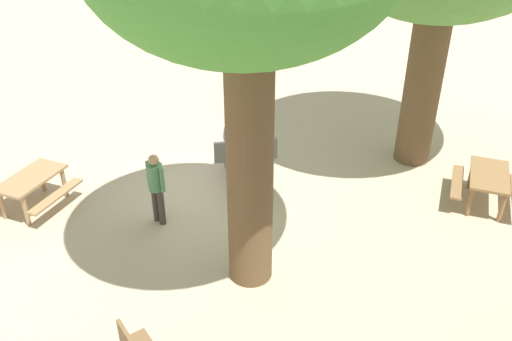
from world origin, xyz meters
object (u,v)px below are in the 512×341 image
at_px(picnic_table_near, 32,184).
at_px(picnic_table_far, 488,181).
at_px(person_handler, 156,184).
at_px(elephant, 242,144).

height_order(picnic_table_near, picnic_table_far, same).
bearing_deg(picnic_table_far, person_handler, -64.08).
relative_size(elephant, person_handler, 1.27).
height_order(elephant, person_handler, person_handler).
height_order(person_handler, picnic_table_far, person_handler).
height_order(elephant, picnic_table_near, elephant).
distance_m(person_handler, picnic_table_far, 7.20).
height_order(elephant, picnic_table_far, elephant).
bearing_deg(person_handler, picnic_table_far, -44.54).
distance_m(person_handler, picnic_table_near, 2.91).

